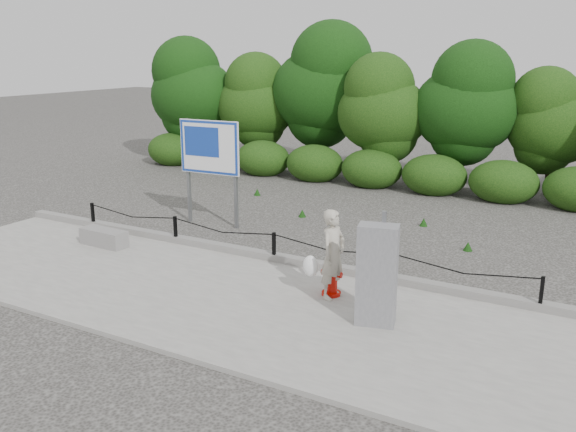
{
  "coord_description": "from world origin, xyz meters",
  "views": [
    {
      "loc": [
        5.86,
        -9.98,
        4.18
      ],
      "look_at": [
        0.21,
        0.2,
        1.0
      ],
      "focal_mm": 38.0,
      "sensor_mm": 36.0,
      "label": 1
    }
  ],
  "objects_px": {
    "fire_hydrant": "(331,276)",
    "concrete_block": "(104,237)",
    "pedestrian": "(332,255)",
    "utility_cabinet": "(377,275)",
    "advertising_sign": "(209,152)"
  },
  "relations": [
    {
      "from": "concrete_block",
      "to": "utility_cabinet",
      "type": "xyz_separation_m",
      "value": [
        6.57,
        -0.83,
        0.62
      ]
    },
    {
      "from": "fire_hydrant",
      "to": "concrete_block",
      "type": "xyz_separation_m",
      "value": [
        -5.49,
        0.13,
        -0.17
      ]
    },
    {
      "from": "advertising_sign",
      "to": "pedestrian",
      "type": "bearing_deg",
      "value": -35.15
    },
    {
      "from": "pedestrian",
      "to": "utility_cabinet",
      "type": "distance_m",
      "value": 1.21
    },
    {
      "from": "concrete_block",
      "to": "advertising_sign",
      "type": "bearing_deg",
      "value": 70.54
    },
    {
      "from": "fire_hydrant",
      "to": "concrete_block",
      "type": "relative_size",
      "value": 0.65
    },
    {
      "from": "advertising_sign",
      "to": "fire_hydrant",
      "type": "bearing_deg",
      "value": -34.61
    },
    {
      "from": "pedestrian",
      "to": "utility_cabinet",
      "type": "height_order",
      "value": "utility_cabinet"
    },
    {
      "from": "fire_hydrant",
      "to": "advertising_sign",
      "type": "relative_size",
      "value": 0.28
    },
    {
      "from": "pedestrian",
      "to": "utility_cabinet",
      "type": "relative_size",
      "value": 0.88
    },
    {
      "from": "fire_hydrant",
      "to": "concrete_block",
      "type": "bearing_deg",
      "value": 178.96
    },
    {
      "from": "concrete_block",
      "to": "advertising_sign",
      "type": "xyz_separation_m",
      "value": [
        0.94,
        2.66,
        1.56
      ]
    },
    {
      "from": "utility_cabinet",
      "to": "advertising_sign",
      "type": "xyz_separation_m",
      "value": [
        -5.63,
        3.48,
        0.94
      ]
    },
    {
      "from": "concrete_block",
      "to": "utility_cabinet",
      "type": "height_order",
      "value": "utility_cabinet"
    },
    {
      "from": "utility_cabinet",
      "to": "advertising_sign",
      "type": "height_order",
      "value": "advertising_sign"
    }
  ]
}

